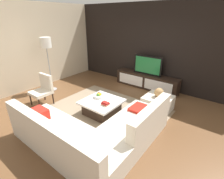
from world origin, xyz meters
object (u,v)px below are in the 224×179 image
object	(u,v)px
accent_chair_near	(43,88)
ottoman	(158,103)
television	(148,65)
book_stack	(105,104)
fruit_bowl	(99,96)
media_console	(146,81)
coffee_table	(102,107)
sectional_couch	(93,133)
floor_lamp	(46,46)
decorative_ball	(159,93)

from	to	relation	value
accent_chair_near	ottoman	world-z (taller)	accent_chair_near
television	book_stack	bearing A→B (deg)	-87.09
television	fruit_bowl	bearing A→B (deg)	-97.30
media_console	ottoman	size ratio (longest dim) A/B	3.24
ottoman	coffee_table	bearing A→B (deg)	-135.49
sectional_couch	fruit_bowl	bearing A→B (deg)	126.57
television	book_stack	world-z (taller)	television
floor_lamp	ottoman	distance (m)	3.82
media_console	floor_lamp	size ratio (longest dim) A/B	1.28
accent_chair_near	decorative_ball	world-z (taller)	accent_chair_near
ottoman	book_stack	world-z (taller)	book_stack
accent_chair_near	coffee_table	bearing A→B (deg)	11.96
book_stack	television	bearing A→B (deg)	92.91
coffee_table	ottoman	distance (m)	1.51
book_stack	fruit_bowl	bearing A→B (deg)	151.09
television	book_stack	xyz separation A→B (m)	(0.12, -2.42, -0.40)
media_console	accent_chair_near	xyz separation A→B (m)	(-1.79, -2.87, 0.24)
ottoman	television	bearing A→B (deg)	128.18
accent_chair_near	ottoman	xyz separation A→B (m)	(2.76, 1.63, -0.29)
fruit_bowl	television	bearing A→B (deg)	82.70
book_stack	decorative_ball	bearing A→B (deg)	54.14
television	coffee_table	world-z (taller)	television
media_console	coffee_table	bearing A→B (deg)	-92.49
media_console	accent_chair_near	bearing A→B (deg)	-121.90
fruit_bowl	floor_lamp	bearing A→B (deg)	178.87
sectional_couch	decorative_ball	xyz separation A→B (m)	(0.45, 2.04, 0.24)
sectional_couch	coffee_table	bearing A→B (deg)	122.36
sectional_couch	floor_lamp	bearing A→B (deg)	159.50
fruit_bowl	sectional_couch	bearing A→B (deg)	-53.43
media_console	ottoman	xyz separation A→B (m)	(0.98, -1.24, -0.05)
coffee_table	accent_chair_near	distance (m)	1.81
coffee_table	ottoman	world-z (taller)	ottoman
television	floor_lamp	bearing A→B (deg)	-139.23
television	floor_lamp	xyz separation A→B (m)	(-2.50, -2.15, 0.68)
coffee_table	decorative_ball	world-z (taller)	decorative_ball
sectional_couch	book_stack	world-z (taller)	sectional_couch
floor_lamp	fruit_bowl	distance (m)	2.46
floor_lamp	decorative_ball	size ratio (longest dim) A/B	7.17
decorative_ball	media_console	bearing A→B (deg)	128.19
ottoman	book_stack	xyz separation A→B (m)	(-0.85, -1.18, 0.22)
coffee_table	book_stack	bearing A→B (deg)	-28.79
media_console	coffee_table	distance (m)	2.30
accent_chair_near	floor_lamp	distance (m)	1.43
sectional_couch	coffee_table	size ratio (longest dim) A/B	2.68
floor_lamp	sectional_couch	bearing A→B (deg)	-20.50
media_console	fruit_bowl	bearing A→B (deg)	-97.30
television	decorative_ball	world-z (taller)	television
television	decorative_ball	xyz separation A→B (m)	(0.98, -1.24, -0.30)
floor_lamp	media_console	bearing A→B (deg)	40.76
media_console	floor_lamp	xyz separation A→B (m)	(-2.50, -2.15, 1.25)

